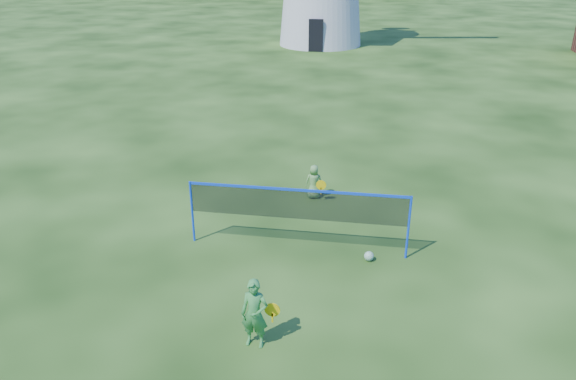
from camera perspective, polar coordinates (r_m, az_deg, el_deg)
The scene contains 5 objects.
ground at distance 12.58m, azimuth -1.27°, elevation -7.11°, with size 220.00×220.00×0.00m, color black.
badminton_net at distance 12.40m, azimuth 0.98°, elevation -1.60°, with size 5.05×0.05×1.55m.
player_girl at distance 9.81m, azimuth -3.47°, elevation -12.70°, with size 0.67×0.37×1.34m.
player_boy at distance 15.26m, azimuth 2.73°, elevation 0.86°, with size 0.61×0.40×0.97m.
play_ball at distance 12.58m, azimuth 8.41°, elevation -6.81°, with size 0.22×0.22×0.22m, color green.
Camera 1 is at (1.97, -10.54, 6.58)m, focal length 34.23 mm.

